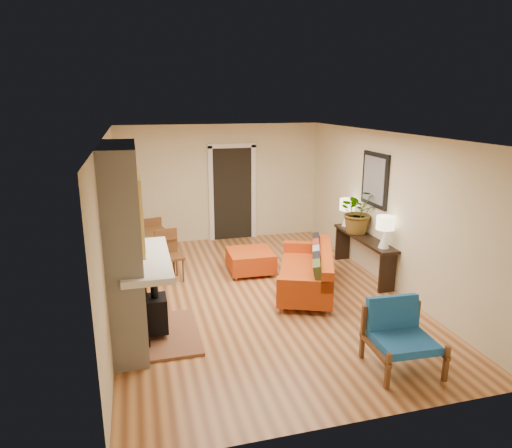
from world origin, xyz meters
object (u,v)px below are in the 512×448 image
object	(u,v)px
lamp_near	(385,228)
lamp_far	(347,209)
ottoman	(250,260)
sofa	(310,271)
houseplant	(359,211)
blue_chair	(399,331)
console_table	(364,244)
dining_table	(155,240)

from	to	relation	value
lamp_near	lamp_far	xyz separation A→B (m)	(0.00, 1.40, 0.00)
lamp_near	ottoman	bearing A→B (deg)	146.42
sofa	houseplant	bearing A→B (deg)	29.78
blue_chair	console_table	xyz separation A→B (m)	(1.00, 2.80, 0.14)
blue_chair	console_table	distance (m)	2.97
console_table	lamp_far	world-z (taller)	lamp_far
sofa	console_table	distance (m)	1.30
blue_chair	lamp_near	size ratio (longest dim) A/B	1.49
dining_table	houseplant	distance (m)	3.80
dining_table	houseplant	bearing A→B (deg)	-14.49
console_table	lamp_near	distance (m)	0.83
lamp_far	houseplant	xyz separation A→B (m)	(-0.01, -0.49, 0.08)
sofa	blue_chair	distance (m)	2.37
houseplant	ottoman	bearing A→B (deg)	168.81
blue_chair	lamp_near	distance (m)	2.43
console_table	lamp_far	bearing A→B (deg)	90.00
console_table	lamp_far	distance (m)	0.88
sofa	dining_table	xyz separation A→B (m)	(-2.45, 1.62, 0.25)
lamp_near	houseplant	bearing A→B (deg)	90.63
sofa	houseplant	distance (m)	1.59
sofa	houseplant	world-z (taller)	houseplant
blue_chair	houseplant	bearing A→B (deg)	72.02
dining_table	console_table	xyz separation A→B (m)	(3.65, -1.18, -0.02)
ottoman	houseplant	world-z (taller)	houseplant
dining_table	ottoman	bearing A→B (deg)	-18.18
dining_table	lamp_near	world-z (taller)	lamp_near
dining_table	console_table	bearing A→B (deg)	-17.97
console_table	lamp_near	size ratio (longest dim) A/B	3.43
lamp_far	console_table	bearing A→B (deg)	-90.00
sofa	console_table	size ratio (longest dim) A/B	1.15
dining_table	lamp_near	xyz separation A→B (m)	(3.65, -1.86, 0.47)
lamp_near	dining_table	bearing A→B (deg)	153.04
console_table	sofa	bearing A→B (deg)	-159.97
ottoman	lamp_near	distance (m)	2.49
lamp_near	houseplant	world-z (taller)	houseplant
sofa	console_table	xyz separation A→B (m)	(1.20, 0.44, 0.24)
console_table	dining_table	bearing A→B (deg)	162.03
sofa	lamp_far	size ratio (longest dim) A/B	3.94
lamp_near	houseplant	xyz separation A→B (m)	(-0.01, 0.92, 0.08)
blue_chair	houseplant	size ratio (longest dim) A/B	0.97
lamp_far	lamp_near	bearing A→B (deg)	-90.00
sofa	ottoman	distance (m)	1.31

